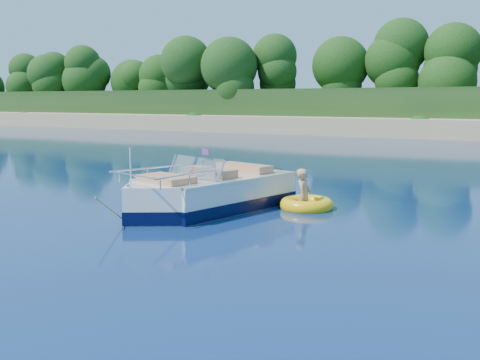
% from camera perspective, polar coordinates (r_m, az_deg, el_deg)
% --- Properties ---
extents(ground, '(160.00, 160.00, 0.00)m').
position_cam_1_polar(ground, '(12.55, -18.24, -5.53)').
color(ground, '#0B224F').
rests_on(ground, ground).
extents(shoreline, '(170.00, 59.00, 6.00)m').
position_cam_1_polar(shoreline, '(72.62, 21.73, 6.35)').
color(shoreline, tan).
rests_on(shoreline, ground).
extents(treeline, '(150.00, 7.12, 8.19)m').
position_cam_1_polar(treeline, '(50.14, 18.76, 11.03)').
color(treeline, '#301E10').
rests_on(treeline, ground).
extents(motorboat, '(3.25, 6.16, 2.09)m').
position_cam_1_polar(motorboat, '(14.47, -3.70, -1.64)').
color(motorboat, white).
rests_on(motorboat, ground).
extents(tow_tube, '(1.98, 1.98, 0.40)m').
position_cam_1_polar(tow_tube, '(14.84, 7.09, -2.63)').
color(tow_tube, yellow).
rests_on(tow_tube, ground).
extents(boy, '(0.49, 0.89, 1.67)m').
position_cam_1_polar(boy, '(14.85, 6.83, -3.02)').
color(boy, tan).
rests_on(boy, ground).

